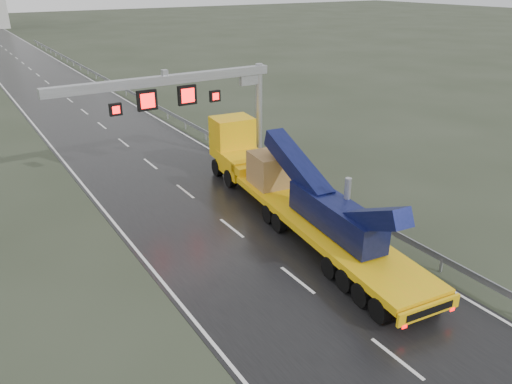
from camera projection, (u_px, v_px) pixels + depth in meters
ground at (358, 329)px, 19.59m from camera, size 400.00×400.00×0.00m
road at (84, 112)px, 50.53m from camera, size 11.00×200.00×0.02m
guardrail at (180, 119)px, 45.52m from camera, size 0.20×140.00×1.40m
sign_gantry at (197, 95)px, 32.30m from camera, size 14.90×1.20×7.42m
heavy_haul_truck at (283, 183)px, 28.56m from camera, size 5.16×20.37×4.74m
exit_sign_pair at (285, 155)px, 34.09m from camera, size 1.23×0.23×2.12m
striped_barrier at (263, 161)px, 35.76m from camera, size 0.70×0.55×1.04m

